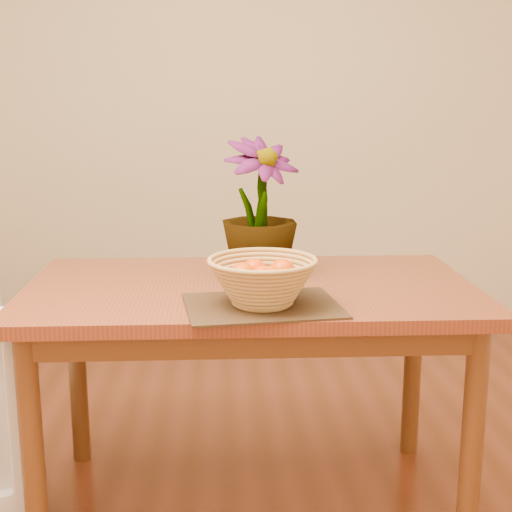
{
  "coord_description": "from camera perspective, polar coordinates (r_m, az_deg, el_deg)",
  "views": [
    {
      "loc": [
        -0.09,
        -1.86,
        1.31
      ],
      "look_at": [
        0.01,
        0.06,
        0.89
      ],
      "focal_mm": 50.0,
      "sensor_mm": 36.0,
      "label": 1
    }
  ],
  "objects": [
    {
      "name": "table",
      "position": [
        2.26,
        -0.44,
        -4.43
      ],
      "size": [
        1.4,
        0.8,
        0.75
      ],
      "color": "maroon",
      "rests_on": "floor"
    },
    {
      "name": "placemat",
      "position": [
        1.99,
        0.52,
        -4.0
      ],
      "size": [
        0.46,
        0.37,
        0.01
      ],
      "primitive_type": "cube",
      "rotation": [
        0.0,
        0.0,
        0.13
      ],
      "color": "#382514",
      "rests_on": "table"
    },
    {
      "name": "potted_plant",
      "position": [
        2.29,
        0.26,
        3.85
      ],
      "size": [
        0.35,
        0.35,
        0.45
      ],
      "primitive_type": "imported",
      "rotation": [
        0.0,
        0.0,
        0.54
      ],
      "color": "#1B4313",
      "rests_on": "table"
    },
    {
      "name": "wicker_basket",
      "position": [
        1.97,
        0.52,
        -2.19
      ],
      "size": [
        0.31,
        0.31,
        0.13
      ],
      "color": "tan",
      "rests_on": "placemat"
    },
    {
      "name": "wall_back",
      "position": [
        4.11,
        -1.64,
        12.85
      ],
      "size": [
        4.0,
        0.02,
        2.7
      ],
      "primitive_type": "cube",
      "color": "beige",
      "rests_on": "floor"
    },
    {
      "name": "orange_pile",
      "position": [
        1.97,
        0.52,
        -1.48
      ],
      "size": [
        0.19,
        0.18,
        0.07
      ],
      "rotation": [
        0.0,
        0.0,
        -0.26
      ],
      "color": "#E64503",
      "rests_on": "wicker_basket"
    }
  ]
}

